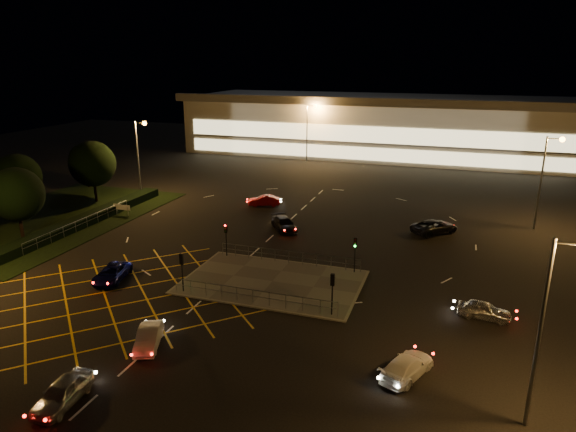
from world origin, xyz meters
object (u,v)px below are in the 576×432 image
(signal_se, at_px, (332,286))
(signal_ne, at_px, (355,248))
(car_right_silver, at_px, (484,310))
(car_left_blue, at_px, (112,273))
(car_approach_white, at_px, (407,366))
(signal_nw, at_px, (226,233))
(car_east_grey, at_px, (435,227))
(car_circ_red, at_px, (264,201))
(car_queue_white, at_px, (149,338))
(signal_sw, at_px, (182,265))
(car_far_dkgrey, at_px, (284,224))
(car_near_silver, at_px, (62,393))

(signal_se, xyz_separation_m, signal_ne, (0.00, 7.99, 0.00))
(signal_ne, height_order, car_right_silver, signal_ne)
(car_left_blue, relative_size, car_approach_white, 1.04)
(signal_se, relative_size, signal_nw, 1.00)
(car_left_blue, bearing_deg, signal_nw, 36.43)
(car_left_blue, distance_m, car_east_grey, 32.34)
(car_circ_red, bearing_deg, signal_se, 9.18)
(signal_ne, relative_size, car_queue_white, 0.84)
(signal_sw, distance_m, car_circ_red, 25.45)
(car_right_silver, bearing_deg, car_left_blue, 100.00)
(signal_se, height_order, car_left_blue, signal_se)
(signal_ne, relative_size, car_far_dkgrey, 0.68)
(signal_nw, distance_m, car_far_dkgrey, 9.54)
(car_near_silver, height_order, car_queue_white, car_near_silver)
(car_near_silver, bearing_deg, car_far_dkgrey, 82.17)
(signal_ne, xyz_separation_m, car_east_grey, (5.86, 13.13, -1.65))
(car_far_dkgrey, distance_m, car_circ_red, 9.83)
(signal_sw, bearing_deg, signal_nw, -90.00)
(car_near_silver, xyz_separation_m, car_east_grey, (17.08, 35.19, 0.03))
(car_circ_red, height_order, car_east_grey, car_east_grey)
(car_near_silver, bearing_deg, car_left_blue, 113.25)
(car_queue_white, xyz_separation_m, car_east_grey, (15.97, 28.79, 0.10))
(signal_nw, xyz_separation_m, car_far_dkgrey, (2.50, 9.05, -1.69))
(signal_ne, distance_m, car_queue_white, 18.73)
(car_far_dkgrey, height_order, car_approach_white, car_far_dkgrey)
(signal_sw, xyz_separation_m, car_right_silver, (22.31, 3.10, -1.74))
(car_far_dkgrey, bearing_deg, car_circ_red, 87.27)
(signal_se, relative_size, car_east_grey, 0.61)
(car_approach_white, bearing_deg, signal_ne, -43.96)
(signal_nw, bearing_deg, signal_se, -33.65)
(car_far_dkgrey, bearing_deg, car_east_grey, -21.63)
(car_right_silver, xyz_separation_m, car_approach_white, (-4.45, -8.74, -0.00))
(car_circ_red, bearing_deg, car_right_silver, 27.30)
(car_near_silver, relative_size, car_east_grey, 0.78)
(signal_se, height_order, car_right_silver, signal_se)
(signal_sw, distance_m, car_near_silver, 14.20)
(car_east_grey, distance_m, car_approach_white, 26.75)
(car_far_dkgrey, bearing_deg, car_right_silver, -71.60)
(signal_se, xyz_separation_m, signal_nw, (-12.00, 7.99, 0.00))
(signal_se, relative_size, car_near_silver, 0.79)
(car_near_silver, xyz_separation_m, car_left_blue, (-7.54, 14.24, -0.07))
(signal_sw, xyz_separation_m, car_left_blue, (-6.77, 0.16, -1.75))
(signal_ne, xyz_separation_m, car_right_silver, (10.31, -4.89, -1.74))
(signal_se, xyz_separation_m, car_east_grey, (5.86, 21.11, -1.65))
(car_queue_white, xyz_separation_m, car_left_blue, (-8.65, 7.83, -0.00))
(signal_ne, xyz_separation_m, car_far_dkgrey, (-9.50, 9.05, -1.69))
(signal_se, distance_m, car_far_dkgrey, 19.58)
(signal_se, bearing_deg, car_right_silver, -163.28)
(car_right_silver, bearing_deg, signal_nw, 81.87)
(car_circ_red, bearing_deg, car_approach_white, 12.51)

